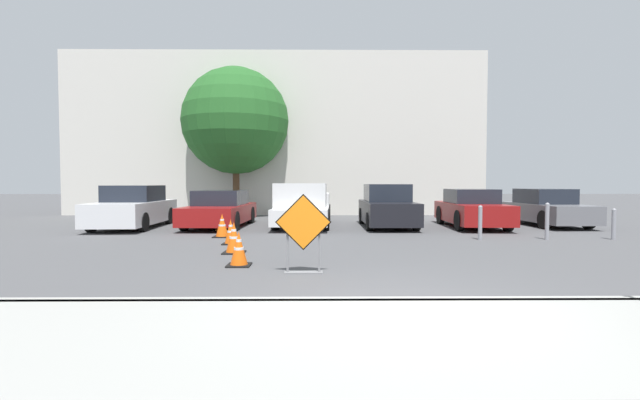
{
  "coord_description": "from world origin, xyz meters",
  "views": [
    {
      "loc": [
        -1.08,
        -5.36,
        1.61
      ],
      "look_at": [
        -0.89,
        13.69,
        0.85
      ],
      "focal_mm": 24.0,
      "sensor_mm": 36.0,
      "label": 1
    }
  ],
  "objects_px": {
    "road_closed_sign": "(303,230)",
    "parked_car_third": "(387,208)",
    "pickup_truck": "(303,207)",
    "parked_car_nearest": "(134,208)",
    "traffic_cone_third": "(231,232)",
    "parked_car_fifth": "(545,208)",
    "parked_car_second": "(220,210)",
    "bollard_third": "(614,223)",
    "traffic_cone_second": "(234,238)",
    "traffic_cone_fifth": "(220,220)",
    "parked_car_fourth": "(471,209)",
    "traffic_cone_nearest": "(239,249)",
    "bollard_second": "(547,220)",
    "bollard_nearest": "(480,222)",
    "traffic_cone_fourth": "(222,226)"
  },
  "relations": [
    {
      "from": "road_closed_sign",
      "to": "parked_car_third",
      "type": "bearing_deg",
      "value": 70.62
    },
    {
      "from": "pickup_truck",
      "to": "parked_car_nearest",
      "type": "bearing_deg",
      "value": 5.61
    },
    {
      "from": "traffic_cone_third",
      "to": "parked_car_fifth",
      "type": "xyz_separation_m",
      "value": [
        10.97,
        4.96,
        0.32
      ]
    },
    {
      "from": "parked_car_second",
      "to": "bollard_third",
      "type": "xyz_separation_m",
      "value": [
        11.98,
        -3.73,
        -0.15
      ]
    },
    {
      "from": "pickup_truck",
      "to": "parked_car_fifth",
      "type": "distance_m",
      "value": 9.21
    },
    {
      "from": "traffic_cone_second",
      "to": "parked_car_second",
      "type": "height_order",
      "value": "parked_car_second"
    },
    {
      "from": "traffic_cone_fifth",
      "to": "parked_car_nearest",
      "type": "bearing_deg",
      "value": 158.99
    },
    {
      "from": "road_closed_sign",
      "to": "parked_car_fourth",
      "type": "height_order",
      "value": "road_closed_sign"
    },
    {
      "from": "traffic_cone_nearest",
      "to": "bollard_second",
      "type": "height_order",
      "value": "bollard_second"
    },
    {
      "from": "traffic_cone_nearest",
      "to": "parked_car_fourth",
      "type": "height_order",
      "value": "parked_car_fourth"
    },
    {
      "from": "parked_car_third",
      "to": "bollard_nearest",
      "type": "distance_m",
      "value": 4.13
    },
    {
      "from": "pickup_truck",
      "to": "traffic_cone_third",
      "type": "bearing_deg",
      "value": 71.43
    },
    {
      "from": "parked_car_fourth",
      "to": "bollard_second",
      "type": "distance_m",
      "value": 3.59
    },
    {
      "from": "parked_car_second",
      "to": "parked_car_fourth",
      "type": "relative_size",
      "value": 1.07
    },
    {
      "from": "traffic_cone_nearest",
      "to": "bollard_second",
      "type": "distance_m",
      "value": 8.89
    },
    {
      "from": "road_closed_sign",
      "to": "traffic_cone_third",
      "type": "xyz_separation_m",
      "value": [
        -2.02,
        3.65,
        -0.46
      ]
    },
    {
      "from": "traffic_cone_third",
      "to": "bollard_second",
      "type": "relative_size",
      "value": 0.63
    },
    {
      "from": "traffic_cone_third",
      "to": "pickup_truck",
      "type": "bearing_deg",
      "value": 68.9
    },
    {
      "from": "pickup_truck",
      "to": "bollard_third",
      "type": "xyz_separation_m",
      "value": [
        8.93,
        -3.77,
        -0.24
      ]
    },
    {
      "from": "parked_car_nearest",
      "to": "parked_car_second",
      "type": "distance_m",
      "value": 3.08
    },
    {
      "from": "traffic_cone_third",
      "to": "bollard_third",
      "type": "bearing_deg",
      "value": 4.36
    },
    {
      "from": "traffic_cone_nearest",
      "to": "parked_car_nearest",
      "type": "bearing_deg",
      "value": 125.22
    },
    {
      "from": "traffic_cone_nearest",
      "to": "bollard_third",
      "type": "distance_m",
      "value": 10.64
    },
    {
      "from": "road_closed_sign",
      "to": "parked_car_fifth",
      "type": "height_order",
      "value": "road_closed_sign"
    },
    {
      "from": "road_closed_sign",
      "to": "traffic_cone_fourth",
      "type": "relative_size",
      "value": 2.03
    },
    {
      "from": "traffic_cone_second",
      "to": "parked_car_fifth",
      "type": "relative_size",
      "value": 0.17
    },
    {
      "from": "traffic_cone_fourth",
      "to": "parked_car_fourth",
      "type": "relative_size",
      "value": 0.17
    },
    {
      "from": "traffic_cone_fourth",
      "to": "parked_car_third",
      "type": "height_order",
      "value": "parked_car_third"
    },
    {
      "from": "road_closed_sign",
      "to": "traffic_cone_nearest",
      "type": "xyz_separation_m",
      "value": [
        -1.27,
        0.71,
        -0.45
      ]
    },
    {
      "from": "traffic_cone_fourth",
      "to": "pickup_truck",
      "type": "height_order",
      "value": "pickup_truck"
    },
    {
      "from": "parked_car_fourth",
      "to": "bollard_nearest",
      "type": "bearing_deg",
      "value": 76.4
    },
    {
      "from": "traffic_cone_second",
      "to": "parked_car_fifth",
      "type": "distance_m",
      "value": 12.39
    },
    {
      "from": "traffic_cone_nearest",
      "to": "bollard_third",
      "type": "relative_size",
      "value": 0.75
    },
    {
      "from": "traffic_cone_second",
      "to": "bollard_nearest",
      "type": "bearing_deg",
      "value": 19.0
    },
    {
      "from": "road_closed_sign",
      "to": "parked_car_fourth",
      "type": "relative_size",
      "value": 0.34
    },
    {
      "from": "traffic_cone_fifth",
      "to": "parked_car_nearest",
      "type": "relative_size",
      "value": 0.17
    },
    {
      "from": "bollard_third",
      "to": "road_closed_sign",
      "type": "bearing_deg",
      "value": -152.77
    },
    {
      "from": "road_closed_sign",
      "to": "traffic_cone_second",
      "type": "bearing_deg",
      "value": 126.71
    },
    {
      "from": "parked_car_nearest",
      "to": "traffic_cone_second",
      "type": "bearing_deg",
      "value": 127.45
    },
    {
      "from": "traffic_cone_second",
      "to": "parked_car_nearest",
      "type": "bearing_deg",
      "value": 129.54
    },
    {
      "from": "traffic_cone_nearest",
      "to": "pickup_truck",
      "type": "relative_size",
      "value": 0.12
    },
    {
      "from": "traffic_cone_second",
      "to": "traffic_cone_fifth",
      "type": "relative_size",
      "value": 0.91
    },
    {
      "from": "traffic_cone_fifth",
      "to": "bollard_third",
      "type": "relative_size",
      "value": 0.88
    },
    {
      "from": "parked_car_second",
      "to": "pickup_truck",
      "type": "xyz_separation_m",
      "value": [
        3.05,
        0.05,
        0.09
      ]
    },
    {
      "from": "traffic_cone_fifth",
      "to": "bollard_third",
      "type": "xyz_separation_m",
      "value": [
        11.66,
        -2.14,
        0.09
      ]
    },
    {
      "from": "bollard_nearest",
      "to": "bollard_third",
      "type": "relative_size",
      "value": 1.1
    },
    {
      "from": "traffic_cone_fourth",
      "to": "parked_car_second",
      "type": "bearing_deg",
      "value": 103.38
    },
    {
      "from": "pickup_truck",
      "to": "parked_car_fourth",
      "type": "distance_m",
      "value": 6.15
    },
    {
      "from": "road_closed_sign",
      "to": "bollard_nearest",
      "type": "relative_size",
      "value": 1.45
    },
    {
      "from": "traffic_cone_second",
      "to": "traffic_cone_fourth",
      "type": "bearing_deg",
      "value": 107.28
    }
  ]
}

